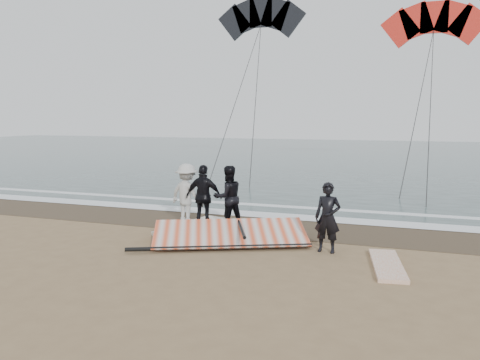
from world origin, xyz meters
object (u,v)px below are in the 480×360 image
object	(u,v)px
sail_rig	(230,235)
man_main	(328,217)
board_cream	(191,226)
board_white	(387,265)

from	to	relation	value
sail_rig	man_main	bearing A→B (deg)	-1.76
man_main	sail_rig	distance (m)	2.68
man_main	board_cream	distance (m)	4.53
man_main	board_cream	size ratio (longest dim) A/B	0.66
board_cream	sail_rig	bearing A→B (deg)	-20.22
man_main	board_white	distance (m)	1.83
board_cream	man_main	bearing A→B (deg)	-1.78
board_white	sail_rig	distance (m)	4.13
board_cream	sail_rig	size ratio (longest dim) A/B	0.62
board_cream	sail_rig	world-z (taller)	sail_rig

